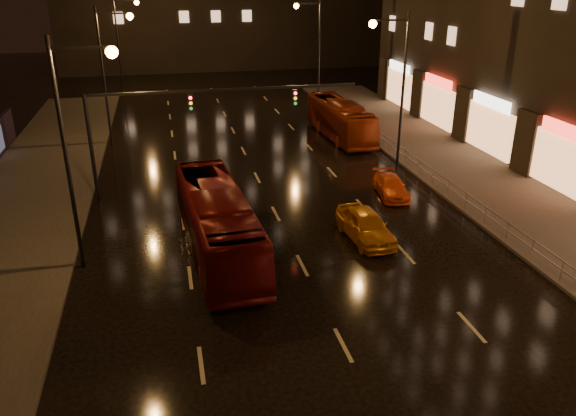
{
  "coord_description": "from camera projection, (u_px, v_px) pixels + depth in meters",
  "views": [
    {
      "loc": [
        -5.5,
        -11.6,
        12.18
      ],
      "look_at": [
        -0.47,
        10.85,
        2.5
      ],
      "focal_mm": 35.0,
      "sensor_mm": 36.0,
      "label": 1
    }
  ],
  "objects": [
    {
      "name": "bus_red",
      "position": [
        217.0,
        222.0,
        25.91
      ],
      "size": [
        3.31,
        11.28,
        3.1
      ],
      "primitive_type": "imported",
      "rotation": [
        0.0,
        0.0,
        0.06
      ],
      "color": "#5C0D0D",
      "rests_on": "ground"
    },
    {
      "name": "traffic_signal",
      "position": [
        172.0,
        116.0,
        31.39
      ],
      "size": [
        15.31,
        0.32,
        6.2
      ],
      "color": "black",
      "rests_on": "ground"
    },
    {
      "name": "railing_right",
      "position": [
        433.0,
        173.0,
        34.16
      ],
      "size": [
        0.05,
        56.0,
        1.0
      ],
      "color": "#99999E",
      "rests_on": "sidewalk_right"
    },
    {
      "name": "taxi_far",
      "position": [
        391.0,
        186.0,
        33.0
      ],
      "size": [
        2.05,
        4.02,
        1.12
      ],
      "primitive_type": "imported",
      "rotation": [
        0.0,
        0.0,
        -0.13
      ],
      "color": "#F35916",
      "rests_on": "ground"
    },
    {
      "name": "bus_curb",
      "position": [
        340.0,
        119.0,
        44.38
      ],
      "size": [
        2.8,
        10.43,
        2.88
      ],
      "primitive_type": "imported",
      "rotation": [
        0.0,
        0.0,
        0.04
      ],
      "color": "maroon",
      "rests_on": "ground"
    },
    {
      "name": "ground",
      "position": [
        263.0,
        188.0,
        34.25
      ],
      "size": [
        140.0,
        140.0,
        0.0
      ],
      "primitive_type": "plane",
      "color": "black",
      "rests_on": "ground"
    },
    {
      "name": "sidewalk_left",
      "position": [
        5.0,
        245.0,
        27.0
      ],
      "size": [
        7.0,
        70.0,
        0.15
      ],
      "primitive_type": "cube",
      "color": "#38332D",
      "rests_on": "ground"
    },
    {
      "name": "taxi_near",
      "position": [
        365.0,
        225.0,
        27.46
      ],
      "size": [
        2.07,
        4.55,
        1.51
      ],
      "primitive_type": "imported",
      "rotation": [
        0.0,
        0.0,
        0.07
      ],
      "color": "orange",
      "rests_on": "ground"
    },
    {
      "name": "sidewalk_right",
      "position": [
        508.0,
        199.0,
        32.45
      ],
      "size": [
        7.0,
        70.0,
        0.15
      ],
      "primitive_type": "cube",
      "color": "#38332D",
      "rests_on": "ground"
    }
  ]
}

